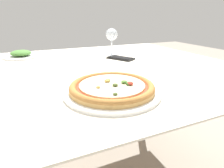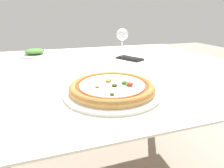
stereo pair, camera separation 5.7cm
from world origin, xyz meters
name	(u,v)px [view 2 (the right image)]	position (x,y,z in m)	size (l,w,h in m)	color
dining_table	(106,81)	(0.00, 0.00, 0.66)	(1.32, 1.13, 0.74)	brown
pizza_plate	(112,88)	(-0.07, -0.33, 0.75)	(0.30, 0.30, 0.04)	white
wine_glass_far_left	(122,36)	(0.17, 0.22, 0.85)	(0.07, 0.07, 0.16)	silver
cell_phone	(130,58)	(0.17, 0.10, 0.74)	(0.13, 0.16, 0.01)	black
side_plate	(35,53)	(-0.34, 0.37, 0.75)	(0.19, 0.19, 0.04)	white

